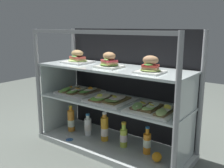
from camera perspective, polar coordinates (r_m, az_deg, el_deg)
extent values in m
cube|color=#565C56|center=(2.17, 0.00, -14.17)|extent=(6.00, 6.00, 0.02)
cube|color=#B2B8B8|center=(2.15, 0.00, -13.40)|extent=(1.27, 0.47, 0.04)
cylinder|color=gray|center=(2.27, -16.01, -0.39)|extent=(0.03, 0.03, 0.95)
cylinder|color=gray|center=(1.52, 14.10, -6.71)|extent=(0.03, 0.03, 0.95)
cylinder|color=gray|center=(2.55, -8.30, 1.38)|extent=(0.03, 0.03, 0.95)
cylinder|color=gray|center=(1.91, 19.12, -3.02)|extent=(0.03, 0.03, 0.95)
cube|color=gray|center=(1.76, -4.28, 11.42)|extent=(1.24, 0.03, 0.03)
cube|color=black|center=(2.17, 3.61, 0.12)|extent=(1.20, 0.01, 0.90)
cube|color=silver|center=(2.46, -11.33, -5.41)|extent=(0.01, 0.40, 0.34)
cube|color=silver|center=(1.81, 15.74, -12.36)|extent=(0.01, 0.40, 0.34)
cube|color=silver|center=(2.02, 0.00, -3.86)|extent=(1.22, 0.42, 0.01)
cube|color=silver|center=(2.38, -11.65, 1.71)|extent=(0.01, 0.40, 0.25)
cube|color=silver|center=(1.71, 16.36, -2.87)|extent=(0.01, 0.40, 0.25)
cube|color=silver|center=(1.96, 0.00, 3.55)|extent=(1.22, 0.42, 0.01)
cube|color=white|center=(2.19, -7.63, 4.83)|extent=(0.21, 0.21, 0.02)
ellipsoid|color=#A6D16C|center=(2.19, -7.64, 5.20)|extent=(0.17, 0.15, 0.01)
cube|color=tan|center=(2.19, -7.64, 5.45)|extent=(0.15, 0.12, 0.02)
cube|color=#C3483F|center=(2.19, -7.66, 5.87)|extent=(0.15, 0.12, 0.02)
ellipsoid|color=#68A851|center=(2.16, -8.36, 6.07)|extent=(0.08, 0.05, 0.01)
ellipsoid|color=#A78352|center=(2.18, -7.68, 6.78)|extent=(0.15, 0.12, 0.05)
cube|color=white|center=(1.93, -0.54, 3.86)|extent=(0.18, 0.18, 0.02)
ellipsoid|color=#578231|center=(1.92, -0.54, 4.35)|extent=(0.15, 0.13, 0.02)
cube|color=tan|center=(1.92, -0.54, 4.68)|extent=(0.13, 0.12, 0.02)
cube|color=#C7373F|center=(1.92, -0.54, 5.16)|extent=(0.14, 0.13, 0.01)
ellipsoid|color=#8FC663|center=(1.89, -1.23, 5.37)|extent=(0.07, 0.06, 0.02)
ellipsoid|color=#A97B50|center=(1.91, -0.55, 6.24)|extent=(0.14, 0.13, 0.06)
cube|color=white|center=(1.73, 8.46, 2.64)|extent=(0.17, 0.17, 0.01)
ellipsoid|color=#7D9A48|center=(1.72, 8.48, 3.09)|extent=(0.14, 0.12, 0.01)
cube|color=tan|center=(1.72, 8.49, 3.46)|extent=(0.12, 0.09, 0.02)
cube|color=#C43930|center=(1.72, 8.51, 4.01)|extent=(0.12, 0.10, 0.01)
ellipsoid|color=#4E9438|center=(1.69, 8.00, 4.26)|extent=(0.07, 0.04, 0.01)
ellipsoid|color=#A77B55|center=(1.71, 8.55, 5.26)|extent=(0.12, 0.10, 0.06)
cube|color=white|center=(2.26, -7.14, -1.75)|extent=(0.33, 0.31, 0.01)
cube|color=brown|center=(2.30, -9.09, -1.22)|extent=(0.08, 0.24, 0.01)
ellipsoid|color=#76B34A|center=(2.25, -10.38, -1.26)|extent=(0.08, 0.12, 0.04)
ellipsoid|color=#F1E6CA|center=(2.29, -9.10, -0.89)|extent=(0.07, 0.19, 0.01)
cylinder|color=orange|center=(2.28, -9.23, -0.72)|extent=(0.05, 0.05, 0.02)
cube|color=brown|center=(2.23, -7.47, -1.58)|extent=(0.08, 0.23, 0.01)
ellipsoid|color=#6FAA49|center=(2.18, -8.74, -1.61)|extent=(0.08, 0.12, 0.03)
ellipsoid|color=white|center=(2.23, -7.48, -1.18)|extent=(0.07, 0.18, 0.02)
cylinder|color=orange|center=(2.22, -7.57, -0.92)|extent=(0.05, 0.05, 0.02)
cube|color=brown|center=(2.21, -4.95, -1.66)|extent=(0.08, 0.22, 0.01)
ellipsoid|color=#65AF47|center=(2.16, -6.10, -1.67)|extent=(0.07, 0.11, 0.02)
ellipsoid|color=#F3ECC8|center=(2.20, -4.96, -1.27)|extent=(0.07, 0.17, 0.02)
cylinder|color=orange|center=(2.20, -4.82, -0.98)|extent=(0.05, 0.05, 0.02)
cube|color=white|center=(2.00, -0.18, -3.59)|extent=(0.33, 0.31, 0.01)
cube|color=brown|center=(2.01, -2.07, -3.16)|extent=(0.12, 0.22, 0.01)
ellipsoid|color=#67A23A|center=(1.95, -3.29, -3.26)|extent=(0.11, 0.12, 0.02)
ellipsoid|color=#F5E7C2|center=(2.00, -2.07, -2.74)|extent=(0.10, 0.18, 0.02)
cylinder|color=#EBE04C|center=(1.98, -2.75, -2.56)|extent=(0.05, 0.05, 0.02)
cube|color=brown|center=(1.96, 1.12, -3.54)|extent=(0.12, 0.23, 0.01)
ellipsoid|color=olive|center=(1.90, -0.07, -3.65)|extent=(0.10, 0.12, 0.03)
ellipsoid|color=#F5E1D1|center=(1.95, 1.12, -3.08)|extent=(0.10, 0.18, 0.02)
cylinder|color=#FCE448|center=(1.94, 0.59, -2.80)|extent=(0.05, 0.05, 0.02)
cube|color=white|center=(1.80, 9.21, -5.61)|extent=(0.33, 0.31, 0.01)
cube|color=brown|center=(1.83, 6.61, -4.81)|extent=(0.08, 0.20, 0.01)
ellipsoid|color=#6F9A51|center=(1.78, 5.63, -4.90)|extent=(0.09, 0.12, 0.04)
ellipsoid|color=silver|center=(1.83, 6.62, -4.36)|extent=(0.07, 0.16, 0.02)
cylinder|color=yellow|center=(1.82, 6.87, -4.10)|extent=(0.06, 0.06, 0.02)
cube|color=brown|center=(1.80, 8.97, -5.23)|extent=(0.08, 0.21, 0.02)
ellipsoid|color=#8AB35C|center=(1.74, 8.03, -5.32)|extent=(0.09, 0.12, 0.02)
ellipsoid|color=white|center=(1.79, 8.99, -4.72)|extent=(0.07, 0.17, 0.02)
cylinder|color=yellow|center=(1.76, 8.73, -4.57)|extent=(0.05, 0.05, 0.03)
cube|color=brown|center=(1.74, 11.85, -5.92)|extent=(0.08, 0.23, 0.01)
ellipsoid|color=#9DBB67|center=(1.68, 10.89, -6.13)|extent=(0.09, 0.13, 0.03)
ellipsoid|color=beige|center=(1.74, 11.88, -5.45)|extent=(0.07, 0.18, 0.02)
cylinder|color=yellow|center=(1.74, 12.14, -5.11)|extent=(0.06, 0.06, 0.03)
cylinder|color=orange|center=(2.36, -9.05, -8.01)|extent=(0.06, 0.06, 0.19)
cylinder|color=silver|center=(2.37, -9.03, -8.51)|extent=(0.06, 0.06, 0.06)
cylinder|color=orange|center=(2.32, -9.14, -5.46)|extent=(0.03, 0.03, 0.03)
cylinder|color=gold|center=(2.32, -9.16, -4.96)|extent=(0.03, 0.03, 0.01)
cylinder|color=white|center=(2.26, -5.39, -9.48)|extent=(0.06, 0.06, 0.15)
cylinder|color=silver|center=(2.26, -5.39, -9.46)|extent=(0.06, 0.06, 0.05)
cylinder|color=white|center=(2.23, -5.44, -7.35)|extent=(0.03, 0.03, 0.03)
cylinder|color=#2E75B5|center=(2.22, -5.45, -6.77)|extent=(0.03, 0.03, 0.01)
cylinder|color=gold|center=(2.14, -1.70, -9.95)|extent=(0.06, 0.06, 0.20)
cylinder|color=#F3DDCE|center=(2.15, -1.69, -10.53)|extent=(0.06, 0.06, 0.06)
cylinder|color=gold|center=(2.10, -1.72, -7.06)|extent=(0.03, 0.03, 0.03)
cylinder|color=white|center=(2.09, -1.72, -6.48)|extent=(0.03, 0.03, 0.02)
cylinder|color=#C0D245|center=(2.06, 2.67, -11.85)|extent=(0.06, 0.06, 0.14)
cylinder|color=silver|center=(2.06, 2.67, -11.76)|extent=(0.06, 0.06, 0.06)
cylinder|color=#B6D842|center=(2.02, 2.70, -9.45)|extent=(0.03, 0.03, 0.05)
cylinder|color=gold|center=(2.01, 2.71, -8.64)|extent=(0.04, 0.04, 0.02)
cylinder|color=orange|center=(1.97, 7.76, -12.97)|extent=(0.06, 0.06, 0.15)
cylinder|color=silver|center=(1.96, 7.76, -12.81)|extent=(0.06, 0.06, 0.06)
cylinder|color=orange|center=(1.93, 7.84, -10.33)|extent=(0.03, 0.03, 0.04)
cylinder|color=#2C75B7|center=(1.92, 7.87, -9.55)|extent=(0.03, 0.03, 0.01)
sphere|color=orange|center=(1.89, 9.91, -15.63)|extent=(0.07, 0.07, 0.07)
cube|color=silver|center=(2.28, -9.93, -11.31)|extent=(0.10, 0.05, 0.00)
torus|color=#245E9B|center=(2.21, -9.17, -12.05)|extent=(0.06, 0.06, 0.01)
cube|color=silver|center=(2.29, -9.61, -11.28)|extent=(0.08, 0.08, 0.00)
torus|color=#2B51A1|center=(2.21, -9.61, -12.09)|extent=(0.06, 0.06, 0.01)
cylinder|color=silver|center=(2.25, -9.61, -11.60)|extent=(0.01, 0.01, 0.01)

